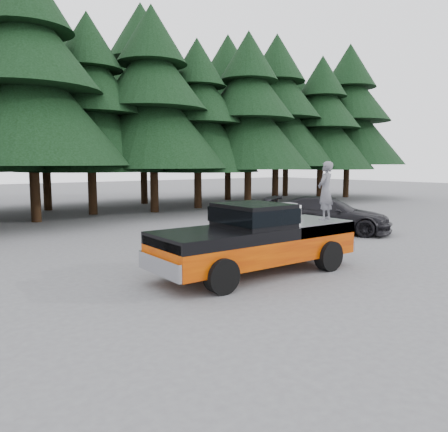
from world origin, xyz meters
TOP-DOWN VIEW (x-y plane):
  - ground at (0.00, 0.00)m, footprint 120.00×120.00m
  - pickup_truck at (1.19, -0.18)m, footprint 6.00×2.04m
  - truck_cab at (1.09, -0.18)m, footprint 1.66×1.90m
  - air_compressor at (2.38, -0.11)m, footprint 0.71×0.61m
  - man_on_bed at (3.57, -0.51)m, footprint 0.72×0.57m
  - parked_car at (8.39, 3.44)m, footprint 4.55×5.64m
  - treeline at (0.42, 17.20)m, footprint 60.15×16.05m

SIDE VIEW (x-z plane):
  - ground at x=0.00m, z-range 0.00..0.00m
  - pickup_truck at x=1.19m, z-range 0.00..1.33m
  - parked_car at x=8.39m, z-range 0.00..1.53m
  - air_compressor at x=2.38m, z-range 1.33..1.79m
  - truck_cab at x=1.09m, z-range 1.33..1.92m
  - man_on_bed at x=3.57m, z-range 1.33..3.04m
  - treeline at x=0.42m, z-range -1.03..16.47m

